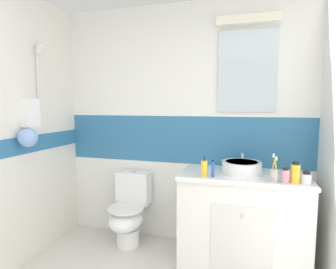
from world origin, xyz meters
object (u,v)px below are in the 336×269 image
object	(u,v)px
toothbrush_cup	(274,174)
soap_dispenser	(204,168)
mouthwash_bottle	(295,173)
toothpaste_tube_upright	(213,169)
toilet	(129,211)
hair_gel_jar	(306,178)
sink_basin	(242,167)
lotion_bottle_short	(285,176)

from	to	relation	value
toothbrush_cup	soap_dispenser	size ratio (longest dim) A/B	1.31
mouthwash_bottle	toothpaste_tube_upright	bearing A→B (deg)	-179.16
toilet	hair_gel_jar	bearing A→B (deg)	-7.93
sink_basin	toothbrush_cup	distance (m)	0.34
toothpaste_tube_upright	mouthwash_bottle	xyz separation A→B (m)	(0.65, 0.01, 0.01)
soap_dispenser	mouthwash_bottle	xyz separation A→B (m)	(0.73, -0.00, 0.01)
lotion_bottle_short	toilet	bearing A→B (deg)	170.62
sink_basin	toothbrush_cup	bearing A→B (deg)	-40.00
toothpaste_tube_upright	sink_basin	bearing A→B (deg)	41.92
sink_basin	toilet	size ratio (longest dim) A/B	0.52
mouthwash_bottle	toothbrush_cup	bearing A→B (deg)	-174.31
soap_dispenser	mouthwash_bottle	bearing A→B (deg)	-0.25
toilet	lotion_bottle_short	world-z (taller)	lotion_bottle_short
lotion_bottle_short	toothpaste_tube_upright	bearing A→B (deg)	178.56
soap_dispenser	toothbrush_cup	bearing A→B (deg)	-1.91
soap_dispenser	lotion_bottle_short	xyz separation A→B (m)	(0.65, -0.03, -0.01)
hair_gel_jar	sink_basin	bearing A→B (deg)	157.18
toilet	toothbrush_cup	size ratio (longest dim) A/B	3.31
toilet	toothpaste_tube_upright	world-z (taller)	toothpaste_tube_upright
lotion_bottle_short	mouthwash_bottle	bearing A→B (deg)	17.55
soap_dispenser	lotion_bottle_short	bearing A→B (deg)	-2.39
toilet	hair_gel_jar	size ratio (longest dim) A/B	7.78
sink_basin	toilet	distance (m)	1.26
hair_gel_jar	mouthwash_bottle	bearing A→B (deg)	174.51
toothbrush_cup	soap_dispenser	xyz separation A→B (m)	(-0.57, 0.02, 0.01)
soap_dispenser	toilet	bearing A→B (deg)	165.26
toilet	toothpaste_tube_upright	bearing A→B (deg)	-14.30
toothbrush_cup	soap_dispenser	world-z (taller)	toothbrush_cup
sink_basin	soap_dispenser	bearing A→B (deg)	-147.51
toothbrush_cup	hair_gel_jar	world-z (taller)	toothbrush_cup
toilet	soap_dispenser	size ratio (longest dim) A/B	4.33
lotion_bottle_short	hair_gel_jar	size ratio (longest dim) A/B	1.27
toothpaste_tube_upright	mouthwash_bottle	bearing A→B (deg)	0.84
hair_gel_jar	lotion_bottle_short	bearing A→B (deg)	-173.98
toilet	toothbrush_cup	xyz separation A→B (m)	(1.39, -0.24, 0.55)
sink_basin	hair_gel_jar	world-z (taller)	sink_basin
mouthwash_bottle	sink_basin	bearing A→B (deg)	154.23
sink_basin	toothpaste_tube_upright	xyz separation A→B (m)	(-0.24, -0.21, 0.01)
soap_dispenser	lotion_bottle_short	world-z (taller)	soap_dispenser
toilet	lotion_bottle_short	size ratio (longest dim) A/B	6.14
toothbrush_cup	soap_dispenser	distance (m)	0.57
sink_basin	mouthwash_bottle	bearing A→B (deg)	-25.77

